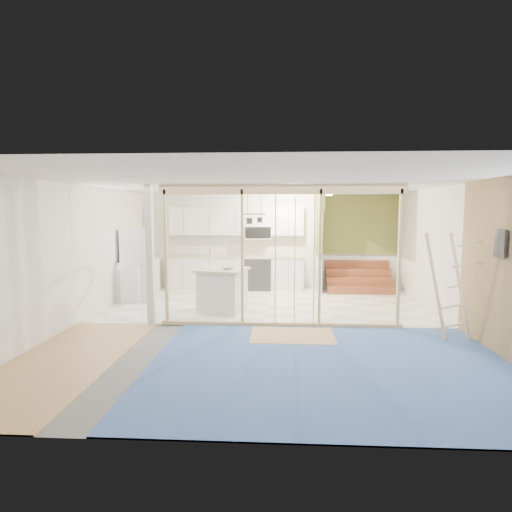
{
  "coord_description": "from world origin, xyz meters",
  "views": [
    {
      "loc": [
        0.29,
        -7.67,
        2.1
      ],
      "look_at": [
        -0.18,
        0.6,
        1.24
      ],
      "focal_mm": 30.0,
      "sensor_mm": 36.0,
      "label": 1
    }
  ],
  "objects": [
    {
      "name": "room",
      "position": [
        0.0,
        0.0,
        1.3
      ],
      "size": [
        7.01,
        8.01,
        2.61
      ],
      "color": "slate",
      "rests_on": "ground"
    },
    {
      "name": "floor_overlays",
      "position": [
        0.07,
        0.06,
        0.01
      ],
      "size": [
        7.0,
        8.0,
        0.03
      ],
      "color": "white",
      "rests_on": "room"
    },
    {
      "name": "stud_frame",
      "position": [
        -0.27,
        -0.0,
        1.61
      ],
      "size": [
        4.66,
        0.14,
        2.6
      ],
      "color": "tan",
      "rests_on": "room"
    },
    {
      "name": "base_cabinets",
      "position": [
        -1.61,
        3.36,
        0.47
      ],
      "size": [
        4.45,
        2.24,
        0.93
      ],
      "color": "white",
      "rests_on": "room"
    },
    {
      "name": "upper_cabinets",
      "position": [
        -0.84,
        3.82,
        1.82
      ],
      "size": [
        3.6,
        0.41,
        0.85
      ],
      "color": "white",
      "rests_on": "room"
    },
    {
      "name": "green_partition",
      "position": [
        2.04,
        3.66,
        0.94
      ],
      "size": [
        2.25,
        1.51,
        2.6
      ],
      "color": "olive",
      "rests_on": "room"
    },
    {
      "name": "pot_rack",
      "position": [
        -0.31,
        1.89,
        2.0
      ],
      "size": [
        0.52,
        0.52,
        0.72
      ],
      "color": "black",
      "rests_on": "room"
    },
    {
      "name": "electrical_panel",
      "position": [
        3.43,
        -1.4,
        1.65
      ],
      "size": [
        0.04,
        0.3,
        0.4
      ],
      "primitive_type": "cube",
      "color": "#333338",
      "rests_on": "room"
    },
    {
      "name": "ceiling_light",
      "position": [
        1.4,
        3.0,
        2.54
      ],
      "size": [
        0.32,
        0.32,
        0.08
      ],
      "primitive_type": "cylinder",
      "color": "#FFEABF",
      "rests_on": "room"
    },
    {
      "name": "fridge",
      "position": [
        -3.08,
        2.13,
        0.85
      ],
      "size": [
        0.95,
        0.91,
        1.7
      ],
      "rotation": [
        0.0,
        0.0,
        0.34
      ],
      "color": "silver",
      "rests_on": "room"
    },
    {
      "name": "island",
      "position": [
        -0.91,
        1.1,
        0.46
      ],
      "size": [
        1.13,
        1.13,
        0.92
      ],
      "rotation": [
        0.0,
        0.0,
        -0.23
      ],
      "color": "silver",
      "rests_on": "room"
    },
    {
      "name": "bowl",
      "position": [
        -0.79,
        1.01,
        0.95
      ],
      "size": [
        0.31,
        0.31,
        0.06
      ],
      "primitive_type": "imported",
      "rotation": [
        0.0,
        0.0,
        0.41
      ],
      "color": "silver",
      "rests_on": "island"
    },
    {
      "name": "soap_bottle_a",
      "position": [
        -1.58,
        3.7,
        1.07
      ],
      "size": [
        0.12,
        0.12,
        0.27
      ],
      "primitive_type": "imported",
      "rotation": [
        0.0,
        0.0,
        0.12
      ],
      "color": "#A9AABC",
      "rests_on": "base_cabinets"
    },
    {
      "name": "soap_bottle_b",
      "position": [
        0.14,
        3.6,
        1.03
      ],
      "size": [
        0.1,
        0.11,
        0.19
      ],
      "primitive_type": "imported",
      "rotation": [
        0.0,
        0.0,
        -0.23
      ],
      "color": "silver",
      "rests_on": "base_cabinets"
    },
    {
      "name": "ladder",
      "position": [
        3.05,
        -0.7,
        0.9
      ],
      "size": [
        0.95,
        0.06,
        1.76
      ],
      "rotation": [
        0.0,
        0.0,
        -0.04
      ],
      "color": "#DFC088",
      "rests_on": "room"
    }
  ]
}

